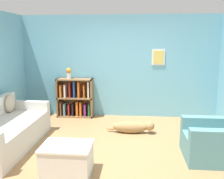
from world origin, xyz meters
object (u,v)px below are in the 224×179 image
couch (4,131)px  vase (69,73)px  coffee_table (67,159)px  recliner_chair (221,140)px  dog (133,127)px  bookshelf (76,99)px

couch → vase: vase is taller
coffee_table → couch: bearing=149.8°
recliner_chair → dog: size_ratio=1.00×
vase → bookshelf: bearing=6.3°
bookshelf → dog: (1.51, -1.10, -0.34)m
couch → recliner_chair: bearing=-1.5°
bookshelf → coffee_table: size_ratio=1.38×
vase → coffee_table: bearing=-76.0°
bookshelf → vase: 0.70m
coffee_table → vase: vase is taller
coffee_table → vase: bearing=104.0°
dog → vase: (-1.67, 1.08, 1.02)m
coffee_table → dog: size_ratio=0.70×
couch → coffee_table: 1.65m
couch → vase: bearing=70.9°
coffee_table → vase: 3.10m
dog → couch: bearing=-157.9°
recliner_chair → coffee_table: 2.52m
couch → vase: size_ratio=7.57×
bookshelf → couch: bearing=-112.7°
bookshelf → dog: 1.90m
coffee_table → bookshelf: bearing=101.0°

